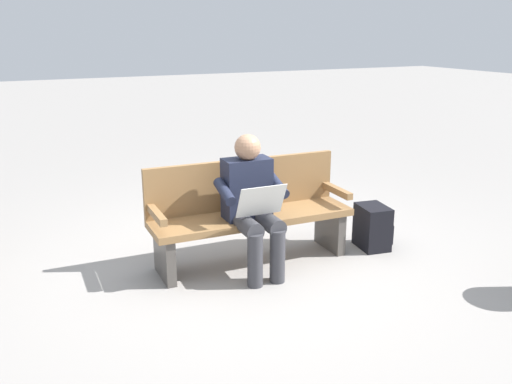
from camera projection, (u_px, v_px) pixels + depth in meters
ground_plane at (252, 262)px, 4.96m from camera, size 40.00×40.00×0.00m
bench_near at (249, 211)px, 4.90m from camera, size 1.81×0.54×0.90m
person_seated at (252, 201)px, 4.61m from camera, size 0.58×0.58×1.18m
backpack at (373, 227)px, 5.24m from camera, size 0.33×0.37×0.42m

